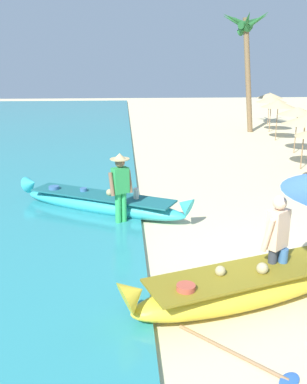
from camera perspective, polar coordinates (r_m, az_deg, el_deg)
name	(u,v)px	position (r m, az deg, el deg)	size (l,w,h in m)	color
ground_plane	(305,281)	(8.03, 19.56, -11.15)	(80.00, 80.00, 0.00)	beige
boat_yellow_foreground	(246,286)	(6.94, 12.18, -12.19)	(4.07, 1.99, 0.87)	yellow
boat_cyan_midground	(102,203)	(10.78, -6.92, -1.47)	(4.44, 2.79, 0.78)	#33B2BC
person_vendor_hatted	(120,185)	(9.70, -4.43, 0.96)	(0.58, 0.46, 1.72)	green
person_tourist_customer	(276,240)	(7.12, 16.05, -6.12)	(0.56, 0.50, 1.67)	#333842
parasol_row_1	(305,120)	(15.82, 19.57, 9.04)	(1.60, 1.60, 1.91)	#8E6B47
parasol_row_2	(298,111)	(18.66, 18.67, 10.19)	(1.60, 1.60, 1.91)	#8E6B47
parasol_row_3	(278,104)	(21.59, 16.27, 11.19)	(1.60, 1.60, 1.91)	#8E6B47
parasol_row_4	(272,99)	(24.29, 15.44, 11.82)	(1.60, 1.60, 1.91)	#8E6B47
parasol_row_5	(270,95)	(27.12, 15.23, 12.30)	(1.60, 1.60, 1.91)	#8E6B47
palm_tree_tall_inland	(246,35)	(23.81, 12.26, 19.80)	(2.62, 2.59, 6.16)	brown
paddle	(249,361)	(5.94, 12.58, -21.07)	(1.36, 1.39, 0.05)	#8E6B47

